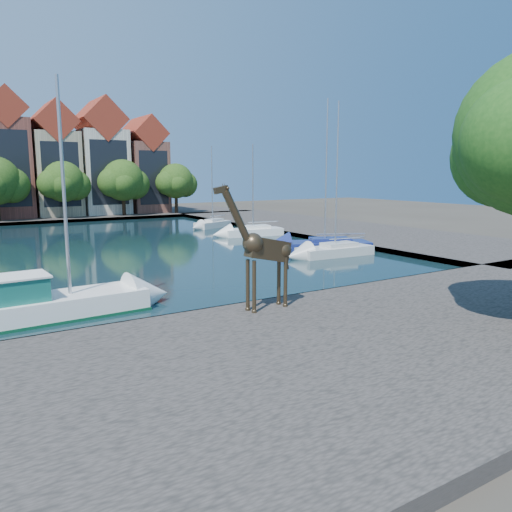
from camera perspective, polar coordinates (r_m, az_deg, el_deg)
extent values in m
plane|color=#38332B|center=(23.74, -0.86, -6.34)|extent=(160.00, 160.00, 0.00)
cube|color=black|center=(45.56, -16.74, 0.97)|extent=(38.00, 50.00, 0.08)
cube|color=#4B4441|center=(18.33, 10.78, -10.54)|extent=(50.00, 14.00, 0.50)
cube|color=#4B4441|center=(76.70, -23.21, 4.08)|extent=(60.00, 16.00, 0.50)
cube|color=#4B4441|center=(57.37, 8.07, 3.17)|extent=(14.00, 52.00, 0.50)
cube|color=brown|center=(75.93, -26.56, 8.91)|extent=(5.39, 9.00, 13.00)
cube|color=maroon|center=(76.37, -27.00, 14.69)|extent=(5.44, 9.18, 5.44)
cube|color=black|center=(71.47, -26.19, 8.96)|extent=(4.40, 0.05, 9.75)
cube|color=tan|center=(76.78, -22.02, 8.65)|extent=(5.88, 9.00, 11.50)
cube|color=maroon|center=(77.08, -22.36, 13.90)|extent=(5.94, 9.18, 5.94)
cube|color=black|center=(72.38, -21.37, 8.68)|extent=(4.80, 0.05, 8.62)
cube|color=beige|center=(78.21, -17.29, 9.10)|extent=(6.37, 9.00, 12.00)
cube|color=maroon|center=(78.57, -17.57, 14.52)|extent=(6.43, 9.18, 6.43)
cube|color=black|center=(73.90, -16.38, 9.14)|extent=(5.20, 0.05, 9.00)
cube|color=brown|center=(80.16, -12.73, 8.75)|extent=(5.39, 9.00, 10.50)
cube|color=maroon|center=(80.36, -12.90, 13.36)|extent=(5.44, 9.18, 5.44)
cube|color=black|center=(75.95, -11.58, 8.76)|extent=(4.40, 0.05, 7.88)
sphere|color=#204012|center=(70.75, -26.16, 7.26)|extent=(4.50, 4.50, 4.50)
cylinder|color=#332114|center=(71.51, -21.02, 5.36)|extent=(0.50, 0.50, 3.20)
sphere|color=#204012|center=(71.39, -21.17, 7.94)|extent=(5.40, 5.40, 5.40)
sphere|color=#204012|center=(72.02, -19.92, 7.59)|extent=(4.05, 4.05, 4.05)
sphere|color=#204012|center=(70.72, -22.28, 7.64)|extent=(3.78, 3.78, 3.78)
cylinder|color=#332114|center=(73.48, -14.87, 5.77)|extent=(0.50, 0.50, 3.20)
sphere|color=#204012|center=(73.36, -14.98, 8.37)|extent=(5.80, 5.80, 5.80)
sphere|color=#204012|center=(74.19, -13.74, 7.98)|extent=(4.35, 4.35, 4.35)
sphere|color=#204012|center=(72.52, -16.09, 8.09)|extent=(4.06, 4.06, 4.06)
cylinder|color=#332114|center=(76.24, -9.10, 6.09)|extent=(0.50, 0.50, 3.20)
sphere|color=#204012|center=(76.13, -9.16, 8.47)|extent=(5.20, 5.20, 5.20)
sphere|color=#204012|center=(77.04, -8.16, 8.11)|extent=(3.90, 3.90, 3.90)
sphere|color=#204012|center=(75.21, -10.05, 8.23)|extent=(3.64, 3.64, 3.64)
cylinder|color=#3B2E1D|center=(21.43, -0.21, -3.54)|extent=(0.17, 0.17, 2.28)
cylinder|color=#3B2E1D|center=(21.81, -0.95, -3.31)|extent=(0.17, 0.17, 2.28)
cylinder|color=#3B2E1D|center=(22.47, 3.39, -2.95)|extent=(0.17, 0.17, 2.28)
cylinder|color=#3B2E1D|center=(22.83, 2.62, -2.74)|extent=(0.17, 0.17, 2.28)
cube|color=#3B2E1D|center=(21.87, 1.38, 0.78)|extent=(2.25, 0.75, 1.33)
cylinder|color=#3B2E1D|center=(20.76, -2.17, 4.43)|extent=(1.48, 0.43, 2.36)
cube|color=#3B2E1D|center=(20.26, -4.04, 7.57)|extent=(0.65, 0.24, 0.36)
cube|color=white|center=(23.98, -22.75, -5.20)|extent=(8.75, 3.01, 1.24)
cube|color=#155D52|center=(23.54, -26.49, -3.70)|extent=(3.14, 2.07, 1.15)
cylinder|color=#B2B2B7|center=(23.52, -21.13, 7.24)|extent=(0.15, 0.15, 9.55)
cube|color=silver|center=(39.33, 9.02, 0.69)|extent=(6.28, 2.54, 0.91)
cube|color=silver|center=(39.29, 9.03, 1.13)|extent=(2.78, 1.67, 0.51)
cylinder|color=#B2B2B7|center=(38.88, 9.24, 9.08)|extent=(0.12, 0.12, 10.97)
cube|color=navy|center=(42.13, 7.85, 1.31)|extent=(7.90, 5.44, 0.92)
cube|color=navy|center=(42.09, 7.85, 1.73)|extent=(3.73, 3.01, 0.51)
cylinder|color=#B2B2B7|center=(41.71, 8.03, 9.55)|extent=(0.12, 0.12, 11.56)
cube|color=white|center=(51.30, -0.35, 2.88)|extent=(6.31, 3.08, 0.96)
cube|color=white|center=(51.27, -0.35, 3.23)|extent=(2.85, 1.90, 0.53)
cylinder|color=#B2B2B7|center=(50.98, -0.36, 7.92)|extent=(0.13, 0.13, 8.49)
cube|color=silver|center=(59.13, -4.98, 3.70)|extent=(5.16, 3.48, 0.92)
cube|color=silver|center=(59.10, -4.98, 4.00)|extent=(2.43, 1.93, 0.51)
cylinder|color=#B2B2B7|center=(58.84, -5.04, 8.18)|extent=(0.12, 0.12, 8.72)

